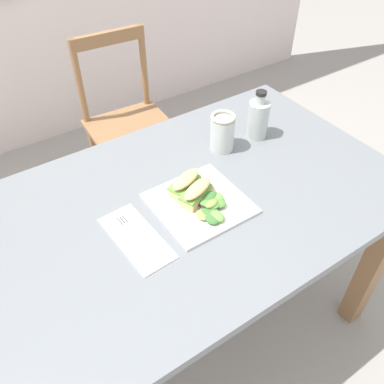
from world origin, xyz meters
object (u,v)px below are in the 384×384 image
Objects in this scene: dining_table at (194,225)px; plate_lunch at (199,203)px; chair_wooden_far at (129,124)px; sandwich_half_front at (197,192)px; mason_jar_iced_tea at (222,134)px; fork_on_napkin at (133,233)px; bottle_cold_brew at (258,121)px; sandwich_half_back at (186,183)px.

plate_lunch is (-0.01, -0.04, 0.13)m from dining_table.
chair_wooden_far is at bearing 77.42° from dining_table.
sandwich_half_front is 0.29m from mason_jar_iced_tea.
chair_wooden_far reaches higher than dining_table.
mason_jar_iced_tea is at bearing 22.60° from fork_on_napkin.
sandwich_half_front is (0.00, 0.01, 0.03)m from plate_lunch.
sandwich_half_front is at bearing 2.38° from fork_on_napkin.
sandwich_half_front is 0.69× the size of bottle_cold_brew.
sandwich_half_back is 0.93× the size of mason_jar_iced_tea.
sandwich_half_front reaches higher than dining_table.
sandwich_half_front is 0.66× the size of fork_on_napkin.
chair_wooden_far is at bearing 77.32° from sandwich_half_front.
bottle_cold_brew reaches higher than sandwich_half_back.
fork_on_napkin is at bearing -163.53° from bottle_cold_brew.
dining_table is 10.63× the size of sandwich_half_front.
dining_table is 9.91× the size of mason_jar_iced_tea.
mason_jar_iced_tea is at bearing 35.07° from dining_table.
bottle_cold_brew reaches higher than chair_wooden_far.
mason_jar_iced_tea is (0.44, 0.18, 0.05)m from fork_on_napkin.
mason_jar_iced_tea is (0.22, 0.19, 0.05)m from plate_lunch.
sandwich_half_front is 0.41m from bottle_cold_brew.
sandwich_half_front is 0.22m from fork_on_napkin.
mason_jar_iced_tea reaches higher than sandwich_half_back.
sandwich_half_back is (-0.00, 0.07, 0.03)m from plate_lunch.
chair_wooden_far is 0.94m from sandwich_half_back.
sandwich_half_front is at bearing -156.00° from bottle_cold_brew.
dining_table is 0.32m from mason_jar_iced_tea.
sandwich_half_back is at bearing -151.91° from mason_jar_iced_tea.
sandwich_half_front is at bearing -84.38° from sandwich_half_back.
chair_wooden_far is 4.90× the size of bottle_cold_brew.
fork_on_napkin is (-0.21, -0.06, -0.03)m from sandwich_half_back.
chair_wooden_far is 7.08× the size of sandwich_half_back.
chair_wooden_far reaches higher than sandwich_half_back.
dining_table is at bearing -102.58° from chair_wooden_far.
sandwich_half_front is at bearing -141.89° from mason_jar_iced_tea.
fork_on_napkin is at bearing -114.84° from chair_wooden_far.
plate_lunch is at bearing -154.30° from bottle_cold_brew.
dining_table is at bearing -158.68° from bottle_cold_brew.
sandwich_half_back is 0.40m from bottle_cold_brew.
sandwich_half_front and sandwich_half_back have the same top height.
mason_jar_iced_tea is (-0.15, 0.01, -0.00)m from bottle_cold_brew.
sandwich_half_back reaches higher than fork_on_napkin.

